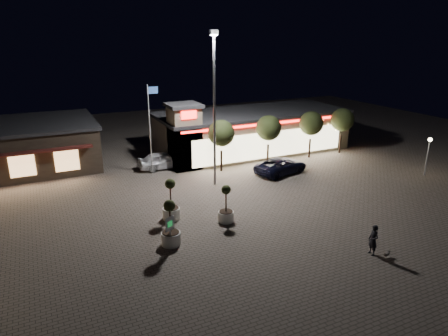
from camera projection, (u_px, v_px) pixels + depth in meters
name	position (u px, v px, depth m)	size (l,w,h in m)	color
ground	(237.00, 228.00, 26.07)	(90.00, 90.00, 0.00)	#61574E
retail_building	(249.00, 131.00, 42.79)	(20.40, 8.40, 6.10)	gray
restaurant_building	(4.00, 147.00, 36.78)	(16.40, 11.00, 4.30)	#382D23
floodlight_pole	(214.00, 101.00, 31.51)	(0.60, 0.40, 12.38)	gray
flagpole	(151.00, 122.00, 34.92)	(0.95, 0.10, 8.00)	white
lamp_post_east	(429.00, 149.00, 35.16)	(0.36, 0.36, 3.48)	gray
string_tree_a	(221.00, 133.00, 35.99)	(2.42, 2.42, 4.79)	#332319
string_tree_b	(269.00, 128.00, 38.03)	(2.42, 2.42, 4.79)	#332319
string_tree_c	(311.00, 123.00, 40.07)	(2.42, 2.42, 4.79)	#332319
string_tree_d	(342.00, 120.00, 41.70)	(2.42, 2.42, 4.79)	#332319
pickup_truck	(281.00, 166.00, 36.25)	(2.41, 5.22, 1.45)	black
white_sedan	(163.00, 160.00, 37.55)	(1.88, 4.68, 1.59)	silver
pedestrian	(373.00, 240.00, 22.70)	(0.66, 0.44, 1.82)	black
dog	(388.00, 253.00, 22.63)	(0.47, 0.26, 0.25)	#59514C
planter_left	(171.00, 207.00, 27.15)	(1.18, 1.18, 2.91)	white
planter_mid	(171.00, 231.00, 23.79)	(1.18, 1.18, 2.89)	white
planter_right	(226.00, 210.00, 26.79)	(1.06, 1.06, 2.62)	white
valet_sign	(170.00, 226.00, 23.27)	(0.62, 0.33, 1.99)	gray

